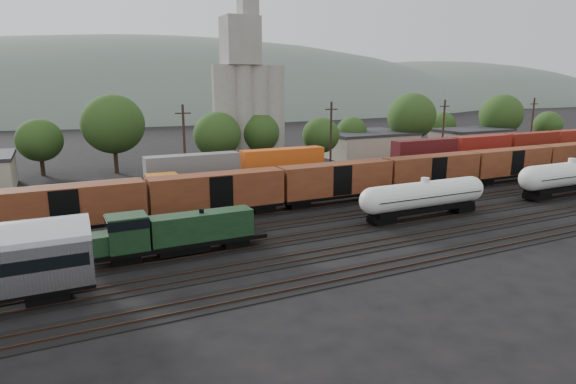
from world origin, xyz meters
name	(u,v)px	position (x,y,z in m)	size (l,w,h in m)	color
ground	(340,216)	(0.00, 0.00, 0.00)	(600.00, 600.00, 0.00)	black
tracks	(340,216)	(0.00, 0.00, 0.05)	(180.00, 33.20, 0.20)	black
green_locomotive	(172,232)	(-20.13, -5.00, 2.29)	(15.03, 2.65, 3.98)	black
tank_car_a	(424,196)	(7.81, -5.00, 2.62)	(16.80, 3.01, 4.40)	silver
tank_car_b	(570,175)	(32.96, -5.00, 2.86)	(18.48, 3.31, 4.84)	silver
orange_locomotive	(200,189)	(-13.39, 10.00, 2.49)	(17.44, 2.91, 4.36)	black
boxcar_string	(336,180)	(2.59, 5.00, 3.12)	(169.00, 2.90, 4.20)	black
container_wall	(418,160)	(24.23, 15.00, 2.71)	(188.38, 2.60, 5.80)	black
grain_silo	(248,104)	(3.28, 36.00, 11.26)	(13.40, 5.00, 29.00)	gray
industrial_sheds	(268,152)	(6.63, 35.25, 2.56)	(119.38, 17.26, 5.10)	#9E937F
tree_band	(215,129)	(-2.84, 36.71, 7.00)	(166.25, 18.51, 13.16)	black
utility_poles	(263,142)	(0.00, 22.00, 6.21)	(122.20, 0.36, 12.00)	black
distant_hills	(147,142)	(23.92, 260.00, -20.56)	(860.00, 286.00, 130.00)	#59665B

